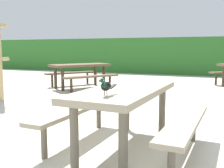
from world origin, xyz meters
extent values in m
plane|color=beige|center=(0.00, 0.00, 0.00)|extent=(60.00, 60.00, 0.00)
cube|color=#2D6B28|center=(0.00, 10.51, 0.87)|extent=(28.00, 1.69, 1.75)
cube|color=gray|center=(0.03, 0.00, 0.70)|extent=(0.84, 1.83, 0.07)
cylinder|color=#635B4C|center=(-0.26, -0.69, 0.33)|extent=(0.09, 0.09, 0.67)
cylinder|color=#635B4C|center=(0.27, -0.71, 0.33)|extent=(0.09, 0.09, 0.67)
cylinder|color=#635B4C|center=(-0.20, 0.71, 0.33)|extent=(0.09, 0.09, 0.67)
cylinder|color=#635B4C|center=(0.33, 0.69, 0.33)|extent=(0.09, 0.09, 0.67)
cube|color=gray|center=(-0.66, 0.03, 0.41)|extent=(0.36, 1.72, 0.05)
cylinder|color=#635B4C|center=(-0.69, -0.61, 0.20)|extent=(0.07, 0.07, 0.39)
cylinder|color=#635B4C|center=(-0.64, 0.67, 0.20)|extent=(0.07, 0.07, 0.39)
cube|color=gray|center=(0.73, -0.03, 0.41)|extent=(0.36, 1.72, 0.05)
cylinder|color=#635B4C|center=(0.71, -0.67, 0.20)|extent=(0.07, 0.07, 0.39)
cylinder|color=#635B4C|center=(0.76, 0.61, 0.20)|extent=(0.07, 0.07, 0.39)
ellipsoid|color=black|center=(0.03, -0.56, 0.84)|extent=(0.10, 0.16, 0.09)
ellipsoid|color=#0F3823|center=(0.03, -0.60, 0.84)|extent=(0.07, 0.08, 0.06)
sphere|color=#0F3823|center=(0.02, -0.62, 0.90)|extent=(0.05, 0.05, 0.05)
sphere|color=#EAE08C|center=(0.04, -0.64, 0.90)|extent=(0.01, 0.01, 0.01)
sphere|color=#EAE08C|center=(0.00, -0.63, 0.90)|extent=(0.01, 0.01, 0.01)
cone|color=black|center=(0.02, -0.66, 0.90)|extent=(0.02, 0.03, 0.02)
cube|color=black|center=(0.06, -0.44, 0.82)|extent=(0.05, 0.10, 0.04)
cylinder|color=#47423D|center=(0.05, -0.57, 0.77)|extent=(0.01, 0.01, 0.05)
cylinder|color=#47423D|center=(0.02, -0.57, 0.77)|extent=(0.01, 0.01, 0.05)
cube|color=brown|center=(-2.99, 4.31, 0.70)|extent=(1.62, 1.92, 0.07)
cylinder|color=#423324|center=(-2.38, 4.75, 0.33)|extent=(0.09, 0.09, 0.67)
cylinder|color=#423324|center=(-2.83, 5.05, 0.33)|extent=(0.09, 0.09, 0.67)
cylinder|color=#423324|center=(-3.16, 3.58, 0.33)|extent=(0.09, 0.09, 0.67)
cylinder|color=#423324|center=(-3.60, 3.87, 0.33)|extent=(0.09, 0.09, 0.67)
cube|color=brown|center=(-2.41, 3.93, 0.41)|extent=(1.17, 1.58, 0.05)
cylinder|color=#423324|center=(-2.05, 4.46, 0.20)|extent=(0.07, 0.07, 0.39)
cylinder|color=#423324|center=(-2.76, 3.39, 0.20)|extent=(0.07, 0.07, 0.39)
cube|color=brown|center=(-3.58, 4.70, 0.41)|extent=(1.17, 1.58, 0.05)
cylinder|color=#423324|center=(-3.22, 5.23, 0.20)|extent=(0.07, 0.07, 0.39)
cylinder|color=#423324|center=(-3.93, 4.16, 0.20)|extent=(0.07, 0.07, 0.39)
cylinder|color=#423324|center=(1.13, 6.26, 0.33)|extent=(0.09, 0.09, 0.67)
cylinder|color=#423324|center=(0.90, 6.64, 0.20)|extent=(0.07, 0.07, 0.39)
cube|color=tan|center=(-3.72, 1.90, 1.74)|extent=(0.31, 0.15, 0.09)
cube|color=tan|center=(-3.47, 1.76, 0.98)|extent=(0.12, 0.26, 0.09)
camera|label=1|loc=(1.08, -2.93, 1.20)|focal=42.87mm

